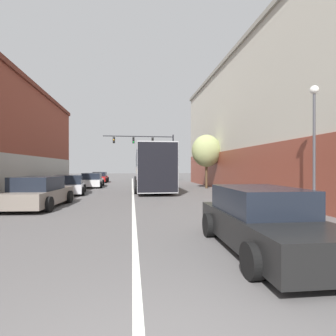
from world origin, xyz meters
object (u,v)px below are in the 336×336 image
hatchback_foreground (263,221)px  parked_car_left_far (92,180)px  street_lamp (314,142)px  street_tree_near (206,151)px  traffic_signal_gantry (150,146)px  parked_car_left_mid (69,185)px  bus (152,166)px  parked_car_left_near (100,177)px  parked_car_left_distant (39,193)px

hatchback_foreground → parked_car_left_far: bearing=19.9°
hatchback_foreground → street_lamp: (3.75, 3.29, 2.14)m
hatchback_foreground → street_tree_near: size_ratio=0.93×
traffic_signal_gantry → street_lamp: 26.09m
parked_car_left_mid → traffic_signal_gantry: bearing=-30.9°
hatchback_foreground → street_lamp: bearing=-47.3°
street_tree_near → bus: bearing=-172.1°
hatchback_foreground → parked_car_left_near: size_ratio=1.16×
parked_car_left_distant → hatchback_foreground: bearing=-131.3°
parked_car_left_far → street_lamp: street_lamp is taller
parked_car_left_distant → street_lamp: 11.91m
parked_car_left_far → street_lamp: (10.42, -16.74, 2.18)m
parked_car_left_near → street_tree_near: (10.51, -10.57, 2.72)m
parked_car_left_near → parked_car_left_distant: 20.27m
parked_car_left_distant → parked_car_left_far: bearing=1.7°
street_lamp → street_tree_near: size_ratio=1.02×
parked_car_left_near → parked_car_left_far: bearing=-178.7°
parked_car_left_mid → parked_car_left_distant: (0.05, -6.15, 0.06)m
street_tree_near → parked_car_left_near: bearing=134.8°
parked_car_left_near → parked_car_left_far: (0.18, -7.62, 0.02)m
bus → parked_car_left_distant: 10.90m
bus → parked_car_left_distant: size_ratio=2.44×
bus → parked_car_left_mid: bus is taller
parked_car_left_far → traffic_signal_gantry: (6.05, 8.91, 4.05)m
parked_car_left_distant → traffic_signal_gantry: size_ratio=0.50×
parked_car_left_distant → street_lamp: bearing=-106.2°
bus → hatchback_foreground: size_ratio=2.54×
hatchback_foreground → parked_car_left_far: 21.11m
street_tree_near → hatchback_foreground: bearing=-102.1°
bus → parked_car_left_distant: bearing=147.0°
parked_car_left_mid → street_lamp: (11.03, -10.24, 2.18)m
parked_car_left_distant → street_tree_near: bearing=-44.0°
hatchback_foreground → parked_car_left_distant: size_ratio=0.96×
parked_car_left_near → bus: bearing=-153.6°
parked_car_left_far → street_tree_near: bearing=-108.2°
parked_car_left_near → parked_car_left_far: size_ratio=0.81×
parked_car_left_near → street_lamp: (10.60, -24.36, 2.20)m
hatchback_foreground → traffic_signal_gantry: bearing=2.7°
parked_car_left_near → hatchback_foreground: bearing=-166.2°
hatchback_foreground → traffic_signal_gantry: 29.23m
parked_car_left_near → street_lamp: street_lamp is taller
bus → street_lamp: 14.06m
parked_car_left_mid → parked_car_left_far: bearing=-12.9°
street_lamp → street_tree_near: (-0.09, 13.79, 0.53)m
parked_car_left_mid → street_tree_near: 11.82m
parked_car_left_mid → traffic_signal_gantry: 17.28m
parked_car_left_near → traffic_signal_gantry: bearing=-78.3°
traffic_signal_gantry → parked_car_left_distant: bearing=-107.0°
street_tree_near → street_lamp: bearing=-89.6°
parked_car_left_near → street_tree_near: 15.15m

